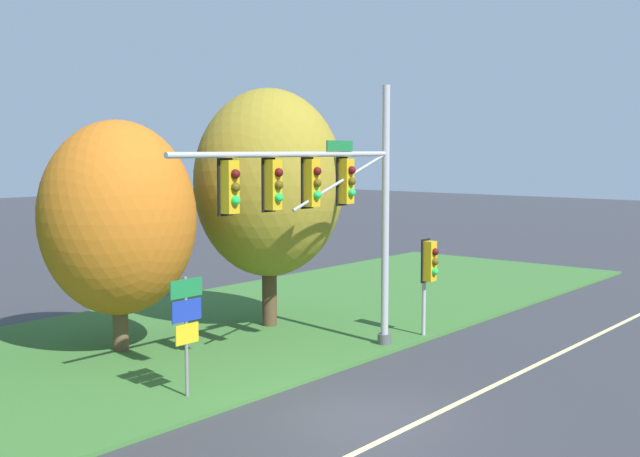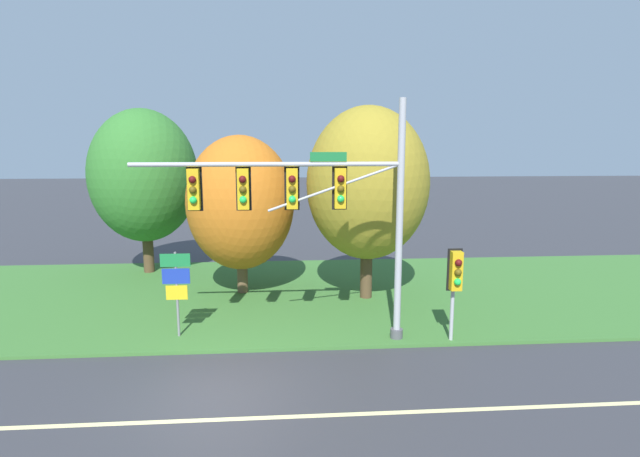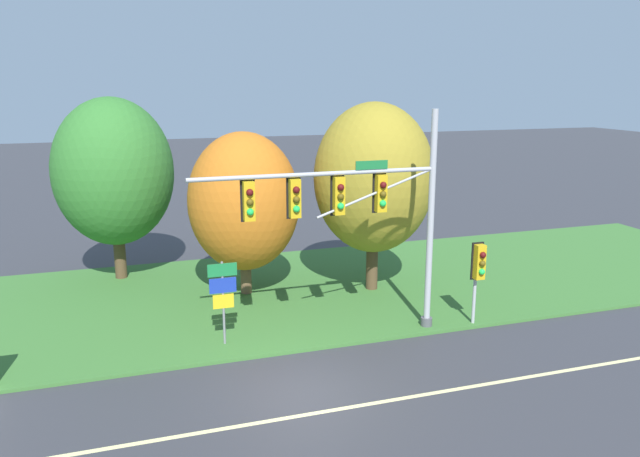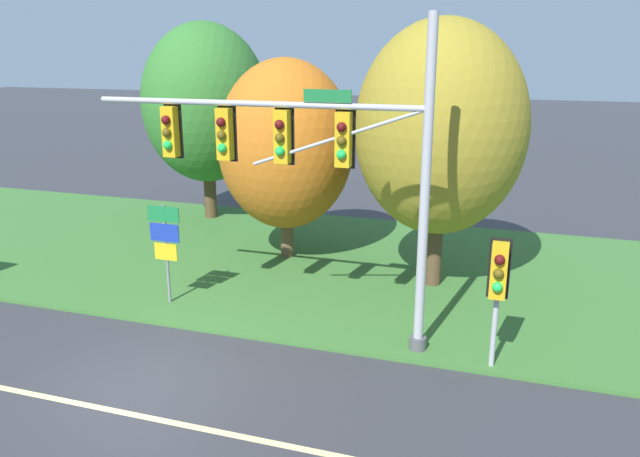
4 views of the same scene
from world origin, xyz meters
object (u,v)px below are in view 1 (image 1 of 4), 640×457
pedestrian_signal_near_kerb (429,267)px  tree_left_of_mast (118,218)px  tree_behind_signpost (269,183)px  traffic_signal_mast (327,196)px  route_sign_post (186,319)px

pedestrian_signal_near_kerb → tree_left_of_mast: size_ratio=0.46×
tree_left_of_mast → tree_behind_signpost: 5.24m
traffic_signal_mast → route_sign_post: (-4.32, 0.66, -2.64)m
route_sign_post → tree_left_of_mast: (1.69, 4.77, 1.94)m
tree_behind_signpost → route_sign_post: bearing=-151.4°
pedestrian_signal_near_kerb → tree_left_of_mast: (-7.03, 5.88, 1.62)m
tree_behind_signpost → tree_left_of_mast: bearing=167.9°
pedestrian_signal_near_kerb → route_sign_post: bearing=172.7°
pedestrian_signal_near_kerb → tree_behind_signpost: tree_behind_signpost is taller
tree_left_of_mast → tree_behind_signpost: size_ratio=0.85×
route_sign_post → tree_left_of_mast: size_ratio=0.43×
traffic_signal_mast → pedestrian_signal_near_kerb: (4.40, -0.45, -2.32)m
tree_behind_signpost → traffic_signal_mast: bearing=-119.2°
traffic_signal_mast → route_sign_post: size_ratio=2.97×
traffic_signal_mast → tree_left_of_mast: (-2.63, 5.43, -0.70)m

